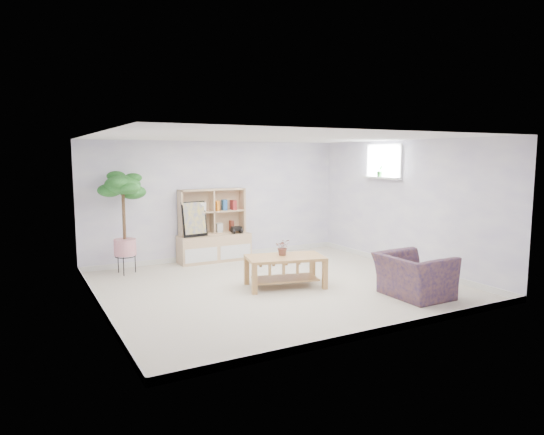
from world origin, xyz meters
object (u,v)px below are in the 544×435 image
coffee_table (285,272)px  armchair (414,273)px  storage_unit (214,225)px  floor_tree (124,223)px

coffee_table → armchair: armchair is taller
storage_unit → floor_tree: (-1.80, -0.22, 0.20)m
coffee_table → floor_tree: bearing=148.2°
coffee_table → armchair: size_ratio=1.23×
coffee_table → floor_tree: floor_tree is taller
storage_unit → coffee_table: 2.41m
armchair → coffee_table: bearing=45.6°
floor_tree → armchair: 5.01m
storage_unit → coffee_table: size_ratio=1.18×
coffee_table → floor_tree: 3.05m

